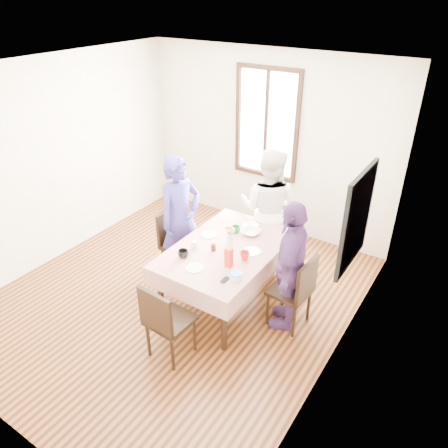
{
  "coord_description": "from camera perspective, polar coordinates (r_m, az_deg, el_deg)",
  "views": [
    {
      "loc": [
        2.85,
        -3.26,
        3.45
      ],
      "look_at": [
        0.57,
        0.23,
        1.1
      ],
      "focal_mm": 34.46,
      "sensor_mm": 36.0,
      "label": 1
    }
  ],
  "objects": [
    {
      "name": "ground",
      "position": [
        5.53,
        -6.29,
        -9.35
      ],
      "size": [
        4.5,
        4.5,
        0.0
      ],
      "primitive_type": "plane",
      "color": "black",
      "rests_on": "ground"
    },
    {
      "name": "back_wall",
      "position": [
        6.54,
        5.66,
        10.59
      ],
      "size": [
        4.0,
        0.0,
        4.0
      ],
      "primitive_type": "plane",
      "rotation": [
        1.57,
        0.0,
        0.0
      ],
      "color": "beige",
      "rests_on": "ground"
    },
    {
      "name": "right_wall",
      "position": [
        3.97,
        15.76,
        -3.78
      ],
      "size": [
        0.0,
        4.5,
        4.5
      ],
      "primitive_type": "plane",
      "rotation": [
        1.57,
        0.0,
        -1.57
      ],
      "color": "beige",
      "rests_on": "ground"
    },
    {
      "name": "window_frame",
      "position": [
        6.44,
        5.7,
        13.07
      ],
      "size": [
        1.02,
        0.06,
        1.62
      ],
      "primitive_type": "cube",
      "color": "black",
      "rests_on": "back_wall"
    },
    {
      "name": "window_pane",
      "position": [
        6.45,
        5.75,
        13.09
      ],
      "size": [
        0.9,
        0.02,
        1.5
      ],
      "primitive_type": "cube",
      "color": "white",
      "rests_on": "back_wall"
    },
    {
      "name": "art_poster",
      "position": [
        4.12,
        17.25,
        0.57
      ],
      "size": [
        0.04,
        0.76,
        0.96
      ],
      "primitive_type": "cube",
      "color": "red",
      "rests_on": "right_wall"
    },
    {
      "name": "dining_table",
      "position": [
        5.21,
        0.3,
        -6.73
      ],
      "size": [
        0.98,
        1.53,
        0.75
      ],
      "primitive_type": "cube",
      "color": "black",
      "rests_on": "ground"
    },
    {
      "name": "tablecloth",
      "position": [
        4.99,
        0.31,
        -3.2
      ],
      "size": [
        1.1,
        1.65,
        0.01
      ],
      "primitive_type": "cube",
      "color": "#5F0000",
      "rests_on": "dining_table"
    },
    {
      "name": "chair_left",
      "position": [
        5.66,
        -5.83,
        -2.66
      ],
      "size": [
        0.46,
        0.46,
        0.91
      ],
      "primitive_type": "cube",
      "rotation": [
        0.0,
        0.0,
        -1.48
      ],
      "color": "black",
      "rests_on": "ground"
    },
    {
      "name": "chair_right",
      "position": [
        4.89,
        8.73,
        -8.7
      ],
      "size": [
        0.45,
        0.45,
        0.91
      ],
      "primitive_type": "cube",
      "rotation": [
        0.0,
        0.0,
        1.49
      ],
      "color": "black",
      "rests_on": "ground"
    },
    {
      "name": "chair_far",
      "position": [
        5.93,
        5.84,
        -1.04
      ],
      "size": [
        0.46,
        0.46,
        0.91
      ],
      "primitive_type": "cube",
      "rotation": [
        0.0,
        0.0,
        3.23
      ],
      "color": "black",
      "rests_on": "ground"
    },
    {
      "name": "chair_near",
      "position": [
        4.51,
        -7.16,
        -12.48
      ],
      "size": [
        0.44,
        0.44,
        0.91
      ],
      "primitive_type": "cube",
      "rotation": [
        0.0,
        0.0,
        -0.06
      ],
      "color": "black",
      "rests_on": "ground"
    },
    {
      "name": "person_left",
      "position": [
        5.46,
        -5.85,
        0.65
      ],
      "size": [
        0.53,
        0.69,
        1.67
      ],
      "primitive_type": "imported",
      "rotation": [
        0.0,
        0.0,
        1.33
      ],
      "color": "#393185",
      "rests_on": "ground"
    },
    {
      "name": "person_far",
      "position": [
        5.73,
        5.94,
        2.13
      ],
      "size": [
        0.9,
        0.75,
        1.67
      ],
      "primitive_type": "imported",
      "rotation": [
        0.0,
        0.0,
        3.29
      ],
      "color": "white",
      "rests_on": "ground"
    },
    {
      "name": "person_right",
      "position": [
        4.71,
        8.78,
        -5.53
      ],
      "size": [
        0.59,
        0.98,
        1.55
      ],
      "primitive_type": "imported",
      "rotation": [
        0.0,
        0.0,
        -1.33
      ],
      "color": "#513269",
      "rests_on": "ground"
    },
    {
      "name": "mug_black",
      "position": [
        4.82,
        -5.44,
        -3.95
      ],
      "size": [
        0.12,
        0.12,
        0.09
      ],
      "primitive_type": "imported",
      "rotation": [
        0.0,
        0.0,
        -0.04
      ],
      "color": "black",
      "rests_on": "tablecloth"
    },
    {
      "name": "mug_flag",
      "position": [
        4.76,
        2.77,
        -4.25
      ],
      "size": [
        0.15,
        0.15,
        0.1
      ],
      "primitive_type": "imported",
      "rotation": [
        0.0,
        0.0,
        0.57
      ],
      "color": "red",
      "rests_on": "tablecloth"
    },
    {
      "name": "mug_green",
      "position": [
        5.27,
        1.56,
        -0.71
      ],
      "size": [
        0.11,
        0.11,
        0.08
      ],
      "primitive_type": "imported",
      "rotation": [
        0.0,
        0.0,
        -0.03
      ],
      "color": "#0C7226",
      "rests_on": "tablecloth"
    },
    {
      "name": "serving_bowl",
      "position": [
        5.24,
        3.59,
        -1.1
      ],
      "size": [
        0.24,
        0.24,
        0.06
      ],
      "primitive_type": "imported",
      "rotation": [
        0.0,
        0.0,
        -0.04
      ],
      "color": "white",
      "rests_on": "tablecloth"
    },
    {
      "name": "juice_carton",
      "position": [
        4.62,
        0.63,
        -4.45
      ],
      "size": [
        0.07,
        0.07,
        0.23
      ],
      "primitive_type": "cube",
      "color": "red",
      "rests_on": "tablecloth"
    },
    {
      "name": "butter_tub",
      "position": [
        4.48,
        1.56,
        -6.94
      ],
      "size": [
        0.13,
        0.13,
        0.06
      ],
      "primitive_type": "cylinder",
      "color": "white",
      "rests_on": "tablecloth"
    },
    {
      "name": "jam_jar",
      "position": [
        4.92,
        -1.42,
        -3.16
      ],
      "size": [
        0.05,
        0.05,
        0.08
      ],
      "primitive_type": "cylinder",
      "color": "black",
      "rests_on": "tablecloth"
    },
    {
      "name": "drinking_glass",
      "position": [
        4.96,
        -4.02,
        -2.81
      ],
      "size": [
        0.07,
        0.07,
        0.1
      ],
      "primitive_type": "cylinder",
      "color": "silver",
      "rests_on": "tablecloth"
    },
    {
      "name": "smartphone",
      "position": [
        4.47,
        0.12,
        -7.44
      ],
      "size": [
        0.06,
        0.12,
        0.01
      ],
      "primitive_type": "cube",
      "color": "black",
      "rests_on": "tablecloth"
    },
    {
      "name": "flower_vase",
      "position": [
        4.98,
        0.77,
        -2.26
      ],
      "size": [
        0.07,
        0.07,
        0.15
      ],
      "primitive_type": "cylinder",
      "color": "silver",
      "rests_on": "tablecloth"
    },
    {
      "name": "plate_left",
      "position": [
        5.23,
        -2.02,
        -1.41
      ],
      "size": [
        0.2,
        0.2,
        0.01
      ],
      "primitive_type": "cylinder",
      "color": "white",
      "rests_on": "tablecloth"
    },
    {
      "name": "plate_right",
      "position": [
        4.92,
        3.84,
        -3.66
      ],
      "size": [
        0.2,
        0.2,
        0.01
      ],
      "primitive_type": "cylinder",
      "color": "white",
      "rests_on": "tablecloth"
    },
    {
      "name": "plate_far",
      "position": [
        5.43,
        3.54,
        -0.23
      ],
      "size": [
        0.2,
        0.2,
        0.01
      ],
      "primitive_type": "cylinder",
      "color": "white",
      "rests_on": "tablecloth"
    },
    {
      "name": "plate_near",
      "position": [
        4.65,
        -3.89,
        -5.82
      ],
      "size": [
        0.2,
        0.2,
        0.01
      ],
      "primitive_type": "cylinder",
      "color": "white",
      "rests_on": "tablecloth"
    },
    {
      "name": "butter_lid",
      "position": [
        4.46,
        1.57,
        -6.56
      ],
      "size": [
        0.12,
        0.12,
        0.01
      ],
      "primitive_type": "cylinder",
      "color": "blue",
      "rests_on": "butter_tub"
    },
    {
      "name": "flower_bunch",
      "position": [
        4.91,
        0.78,
        -1.03
      ],
      "size": [
        0.09,
        0.09,
        0.1
      ],
      "primitive_type": null,
      "color": "yellow",
      "rests_on": "flower_vase"
    }
  ]
}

